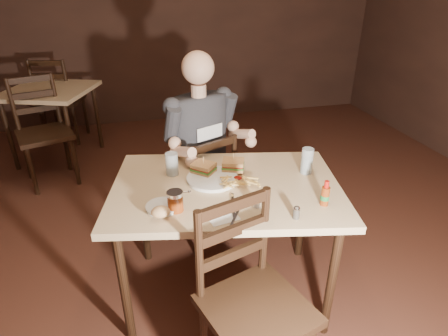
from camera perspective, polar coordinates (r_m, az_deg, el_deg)
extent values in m
plane|color=#33150D|center=(2.38, -2.43, -21.37)|extent=(7.00, 7.00, 0.00)
plane|color=#3E261D|center=(5.07, -11.42, 22.35)|extent=(6.00, 0.00, 6.00)
cube|color=tan|center=(2.05, 0.33, -3.11)|extent=(1.38, 1.05, 0.04)
cylinder|color=black|center=(2.07, -14.94, -17.27)|extent=(0.05, 0.05, 0.73)
cylinder|color=black|center=(2.57, -12.15, -7.00)|extent=(0.05, 0.05, 0.73)
cylinder|color=black|center=(2.11, 16.06, -16.31)|extent=(0.05, 0.05, 0.73)
cylinder|color=black|center=(2.61, 11.88, -6.45)|extent=(0.05, 0.05, 0.73)
cube|color=tan|center=(4.27, -25.18, 10.61)|extent=(1.02, 1.02, 0.04)
cylinder|color=black|center=(4.30, -29.88, 4.17)|extent=(0.04, 0.04, 0.73)
cylinder|color=black|center=(4.79, -25.79, 7.23)|extent=(0.04, 0.04, 0.73)
cylinder|color=black|center=(3.96, -22.28, 4.09)|extent=(0.04, 0.04, 0.73)
cylinder|color=black|center=(4.50, -18.73, 7.32)|extent=(0.04, 0.04, 0.73)
cylinder|color=white|center=(2.08, -1.80, -1.72)|extent=(0.33, 0.33, 0.02)
ellipsoid|color=maroon|center=(2.07, 2.15, -1.48)|extent=(0.05, 0.05, 0.01)
cylinder|color=silver|center=(2.14, -7.95, 0.61)|extent=(0.08, 0.08, 0.13)
cylinder|color=silver|center=(2.19, 12.53, 1.06)|extent=(0.08, 0.08, 0.15)
cube|color=white|center=(1.79, -0.36, -7.29)|extent=(0.16, 0.16, 0.00)
cube|color=silver|center=(1.86, 1.41, -5.65)|extent=(0.06, 0.21, 0.01)
cube|color=silver|center=(1.77, 1.68, -7.54)|extent=(0.09, 0.14, 0.01)
cylinder|color=white|center=(1.87, -9.35, -5.94)|extent=(0.19, 0.19, 0.01)
ellipsoid|color=tan|center=(1.78, -9.66, -6.60)|extent=(0.10, 0.09, 0.05)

